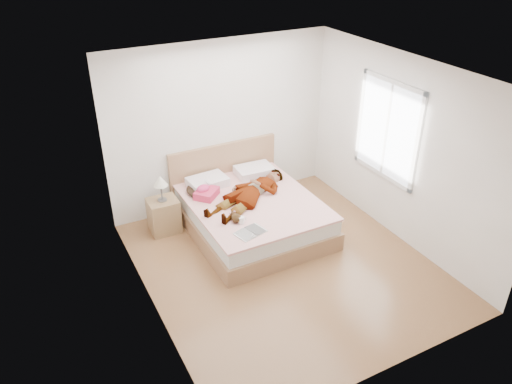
% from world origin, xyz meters
% --- Properties ---
extents(ground, '(4.00, 4.00, 0.00)m').
position_xyz_m(ground, '(0.00, 0.00, 0.00)').
color(ground, '#4C2C17').
rests_on(ground, ground).
extents(woman, '(1.74, 1.31, 0.23)m').
position_xyz_m(woman, '(0.02, 1.07, 0.62)').
color(woman, white).
rests_on(woman, bed).
extents(hair, '(0.47, 0.57, 0.08)m').
position_xyz_m(hair, '(-0.55, 1.52, 0.55)').
color(hair, black).
rests_on(hair, bed).
extents(phone, '(0.08, 0.10, 0.05)m').
position_xyz_m(phone, '(-0.48, 1.47, 0.69)').
color(phone, silver).
rests_on(phone, bed).
extents(room_shell, '(4.00, 4.00, 4.00)m').
position_xyz_m(room_shell, '(1.77, 0.30, 1.50)').
color(room_shell, white).
rests_on(room_shell, ground).
extents(bed, '(1.80, 2.08, 1.00)m').
position_xyz_m(bed, '(0.00, 1.04, 0.28)').
color(bed, olive).
rests_on(bed, ground).
extents(towel, '(0.44, 0.44, 0.18)m').
position_xyz_m(towel, '(-0.55, 1.37, 0.58)').
color(towel, '#D53A61').
rests_on(towel, bed).
extents(magazine, '(0.44, 0.34, 0.02)m').
position_xyz_m(magazine, '(-0.41, 0.23, 0.52)').
color(magazine, white).
rests_on(magazine, bed).
extents(coffee_mug, '(0.12, 0.09, 0.09)m').
position_xyz_m(coffee_mug, '(-0.41, 0.49, 0.56)').
color(coffee_mug, white).
rests_on(coffee_mug, bed).
extents(plush_toy, '(0.15, 0.22, 0.12)m').
position_xyz_m(plush_toy, '(-0.45, 0.56, 0.57)').
color(plush_toy, black).
rests_on(plush_toy, bed).
extents(nightstand, '(0.43, 0.38, 0.91)m').
position_xyz_m(nightstand, '(-1.16, 1.55, 0.30)').
color(nightstand, brown).
rests_on(nightstand, ground).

